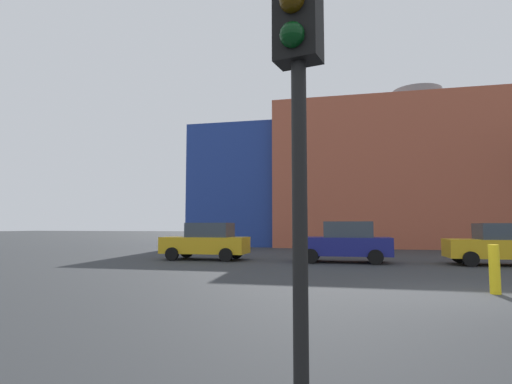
% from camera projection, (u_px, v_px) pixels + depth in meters
% --- Properties ---
extents(ground_plane, '(200.00, 200.00, 0.00)m').
position_uv_depth(ground_plane, '(467.00, 296.00, 9.20)').
color(ground_plane, '#2D3033').
extents(building_backdrop, '(36.58, 12.91, 12.95)m').
position_uv_depth(building_backdrop, '(420.00, 181.00, 33.33)').
color(building_backdrop, '#B2563D').
rests_on(building_backdrop, ground_plane).
extents(parked_car_0, '(4.02, 1.97, 1.74)m').
position_uv_depth(parked_car_0, '(207.00, 241.00, 19.10)').
color(parked_car_0, gold).
rests_on(parked_car_0, ground_plane).
extents(parked_car_1, '(4.13, 2.03, 1.79)m').
position_uv_depth(parked_car_1, '(344.00, 242.00, 17.71)').
color(parked_car_1, navy).
rests_on(parked_car_1, ground_plane).
extents(parked_car_2, '(3.94, 1.93, 1.71)m').
position_uv_depth(parked_car_2, '(499.00, 244.00, 16.37)').
color(parked_car_2, gold).
rests_on(parked_car_2, ground_plane).
extents(traffic_light_near_left, '(0.40, 0.39, 3.81)m').
position_uv_depth(traffic_light_near_left, '(298.00, 75.00, 3.18)').
color(traffic_light_near_left, black).
rests_on(traffic_light_near_left, ground_plane).
extents(bollard_yellow_0, '(0.24, 0.24, 1.16)m').
position_uv_depth(bollard_yellow_0, '(495.00, 269.00, 9.52)').
color(bollard_yellow_0, yellow).
rests_on(bollard_yellow_0, ground_plane).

